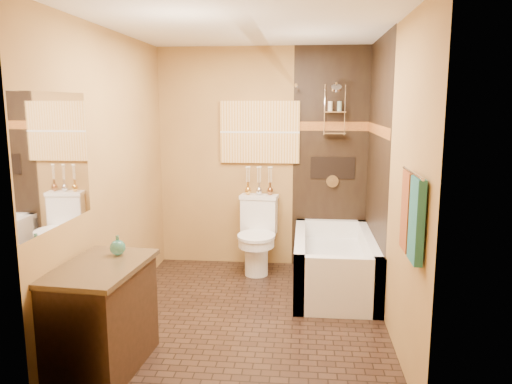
# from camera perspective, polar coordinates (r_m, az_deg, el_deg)

# --- Properties ---
(floor) EXTENTS (3.00, 3.00, 0.00)m
(floor) POSITION_cam_1_polar(r_m,az_deg,el_deg) (4.61, -0.91, -13.87)
(floor) COLOR black
(floor) RESTS_ON ground
(wall_left) EXTENTS (0.02, 3.00, 2.50)m
(wall_left) POSITION_cam_1_polar(r_m,az_deg,el_deg) (4.55, -16.14, 1.83)
(wall_left) COLOR #AE8443
(wall_left) RESTS_ON floor
(wall_right) EXTENTS (0.02, 3.00, 2.50)m
(wall_right) POSITION_cam_1_polar(r_m,az_deg,el_deg) (4.29, 15.18, 1.39)
(wall_right) COLOR #AE8443
(wall_right) RESTS_ON floor
(wall_back) EXTENTS (2.40, 0.02, 2.50)m
(wall_back) POSITION_cam_1_polar(r_m,az_deg,el_deg) (5.74, 0.75, 3.88)
(wall_back) COLOR #AE8443
(wall_back) RESTS_ON floor
(wall_front) EXTENTS (2.40, 0.02, 2.50)m
(wall_front) POSITION_cam_1_polar(r_m,az_deg,el_deg) (2.80, -4.45, -2.84)
(wall_front) COLOR #AE8443
(wall_front) RESTS_ON floor
(ceiling) EXTENTS (3.00, 3.00, 0.00)m
(ceiling) POSITION_cam_1_polar(r_m,az_deg,el_deg) (4.26, -1.01, 18.56)
(ceiling) COLOR silver
(ceiling) RESTS_ON wall_back
(alcove_tile_back) EXTENTS (0.85, 0.01, 2.50)m
(alcove_tile_back) POSITION_cam_1_polar(r_m,az_deg,el_deg) (5.72, 8.52, 3.74)
(alcove_tile_back) COLOR black
(alcove_tile_back) RESTS_ON wall_back
(alcove_tile_right) EXTENTS (0.01, 1.50, 2.50)m
(alcove_tile_right) POSITION_cam_1_polar(r_m,az_deg,el_deg) (5.02, 13.65, 2.69)
(alcove_tile_right) COLOR black
(alcove_tile_right) RESTS_ON wall_right
(mosaic_band_back) EXTENTS (0.85, 0.01, 0.10)m
(mosaic_band_back) POSITION_cam_1_polar(r_m,az_deg,el_deg) (5.68, 8.63, 7.44)
(mosaic_band_back) COLOR brown
(mosaic_band_back) RESTS_ON alcove_tile_back
(mosaic_band_right) EXTENTS (0.01, 1.50, 0.10)m
(mosaic_band_right) POSITION_cam_1_polar(r_m,az_deg,el_deg) (4.99, 13.71, 6.91)
(mosaic_band_right) COLOR brown
(mosaic_band_right) RESTS_ON alcove_tile_right
(alcove_niche) EXTENTS (0.50, 0.01, 0.25)m
(alcove_niche) POSITION_cam_1_polar(r_m,az_deg,el_deg) (5.72, 8.75, 2.73)
(alcove_niche) COLOR black
(alcove_niche) RESTS_ON alcove_tile_back
(shower_fixtures) EXTENTS (0.24, 0.33, 1.16)m
(shower_fixtures) POSITION_cam_1_polar(r_m,az_deg,el_deg) (5.58, 8.95, 7.86)
(shower_fixtures) COLOR silver
(shower_fixtures) RESTS_ON floor
(curtain_rod) EXTENTS (0.03, 1.55, 0.03)m
(curtain_rod) POSITION_cam_1_polar(r_m,az_deg,el_deg) (4.94, 4.75, 11.77)
(curtain_rod) COLOR silver
(curtain_rod) RESTS_ON wall_back
(towel_bar) EXTENTS (0.02, 0.55, 0.02)m
(towel_bar) POSITION_cam_1_polar(r_m,az_deg,el_deg) (3.23, 17.49, 2.08)
(towel_bar) COLOR silver
(towel_bar) RESTS_ON wall_right
(towel_teal) EXTENTS (0.05, 0.22, 0.52)m
(towel_teal) POSITION_cam_1_polar(r_m,az_deg,el_deg) (3.16, 17.88, -3.11)
(towel_teal) COLOR #1C605C
(towel_teal) RESTS_ON towel_bar
(towel_rust) EXTENTS (0.05, 0.22, 0.52)m
(towel_rust) POSITION_cam_1_polar(r_m,az_deg,el_deg) (3.41, 16.97, -2.11)
(towel_rust) COLOR brown
(towel_rust) RESTS_ON towel_bar
(sunset_painting) EXTENTS (0.90, 0.04, 0.70)m
(sunset_painting) POSITION_cam_1_polar(r_m,az_deg,el_deg) (5.69, 0.44, 6.86)
(sunset_painting) COLOR gold
(sunset_painting) RESTS_ON wall_back
(vanity_mirror) EXTENTS (0.01, 1.00, 0.90)m
(vanity_mirror) POSITION_cam_1_polar(r_m,az_deg,el_deg) (3.62, -21.98, 3.42)
(vanity_mirror) COLOR white
(vanity_mirror) RESTS_ON wall_left
(bathtub) EXTENTS (0.80, 1.50, 0.55)m
(bathtub) POSITION_cam_1_polar(r_m,az_deg,el_deg) (5.22, 8.90, -8.49)
(bathtub) COLOR white
(bathtub) RESTS_ON floor
(toilet) EXTENTS (0.44, 0.65, 0.84)m
(toilet) POSITION_cam_1_polar(r_m,az_deg,el_deg) (5.60, 0.17, -4.87)
(toilet) COLOR white
(toilet) RESTS_ON floor
(vanity) EXTENTS (0.60, 0.91, 0.77)m
(vanity) POSITION_cam_1_polar(r_m,az_deg,el_deg) (3.79, -17.19, -13.49)
(vanity) COLOR black
(vanity) RESTS_ON floor
(teal_bottle) EXTENTS (0.12, 0.12, 0.18)m
(teal_bottle) POSITION_cam_1_polar(r_m,az_deg,el_deg) (3.82, -15.54, -5.90)
(teal_bottle) COLOR #287866
(teal_bottle) RESTS_ON vanity
(bud_vases) EXTENTS (0.32, 0.07, 0.32)m
(bud_vases) POSITION_cam_1_polar(r_m,az_deg,el_deg) (5.66, 0.35, 1.38)
(bud_vases) COLOR gold
(bud_vases) RESTS_ON toilet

